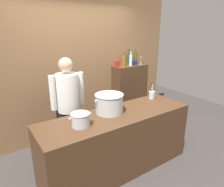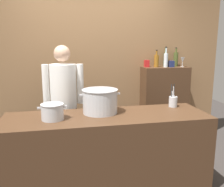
{
  "view_description": "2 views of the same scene",
  "coord_description": "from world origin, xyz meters",
  "px_view_note": "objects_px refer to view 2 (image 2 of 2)",
  "views": [
    {
      "loc": [
        -1.54,
        -2.11,
        2.06
      ],
      "look_at": [
        0.13,
        0.33,
        1.09
      ],
      "focal_mm": 32.24,
      "sensor_mm": 36.0,
      "label": 1
    },
    {
      "loc": [
        -0.48,
        -2.59,
        1.69
      ],
      "look_at": [
        0.11,
        0.29,
        1.08
      ],
      "focal_mm": 39.64,
      "sensor_mm": 36.0,
      "label": 2
    }
  ],
  "objects_px": {
    "wine_bottle_green": "(165,59)",
    "chef": "(64,99)",
    "stockpot_large": "(100,101)",
    "wine_bottle_olive": "(176,59)",
    "spice_tin_red": "(147,64)",
    "wine_glass_short": "(183,60)",
    "wine_bottle_amber": "(156,60)",
    "spice_tin_navy": "(171,64)",
    "utensil_crock": "(173,101)",
    "stockpot_small": "(52,112)",
    "wine_bottle_clear": "(166,60)"
  },
  "relations": [
    {
      "from": "wine_bottle_green",
      "to": "chef",
      "type": "bearing_deg",
      "value": -159.55
    },
    {
      "from": "stockpot_large",
      "to": "spice_tin_navy",
      "type": "bearing_deg",
      "value": 37.77
    },
    {
      "from": "wine_bottle_clear",
      "to": "spice_tin_red",
      "type": "relative_size",
      "value": 2.83
    },
    {
      "from": "spice_tin_red",
      "to": "utensil_crock",
      "type": "bearing_deg",
      "value": -90.44
    },
    {
      "from": "stockpot_small",
      "to": "wine_bottle_olive",
      "type": "distance_m",
      "value": 2.41
    },
    {
      "from": "wine_bottle_green",
      "to": "wine_bottle_amber",
      "type": "bearing_deg",
      "value": -161.14
    },
    {
      "from": "stockpot_large",
      "to": "wine_bottle_green",
      "type": "xyz_separation_m",
      "value": [
        1.29,
        1.17,
        0.38
      ]
    },
    {
      "from": "spice_tin_navy",
      "to": "wine_bottle_green",
      "type": "bearing_deg",
      "value": 109.21
    },
    {
      "from": "chef",
      "to": "utensil_crock",
      "type": "xyz_separation_m",
      "value": [
        1.34,
        -0.45,
        0.01
      ]
    },
    {
      "from": "wine_bottle_clear",
      "to": "wine_bottle_amber",
      "type": "bearing_deg",
      "value": 152.62
    },
    {
      "from": "stockpot_small",
      "to": "utensil_crock",
      "type": "bearing_deg",
      "value": 9.13
    },
    {
      "from": "wine_bottle_olive",
      "to": "spice_tin_red",
      "type": "relative_size",
      "value": 2.73
    },
    {
      "from": "utensil_crock",
      "to": "stockpot_large",
      "type": "bearing_deg",
      "value": -174.88
    },
    {
      "from": "wine_bottle_green",
      "to": "wine_glass_short",
      "type": "bearing_deg",
      "value": -26.26
    },
    {
      "from": "chef",
      "to": "spice_tin_navy",
      "type": "distance_m",
      "value": 1.85
    },
    {
      "from": "wine_bottle_green",
      "to": "spice_tin_navy",
      "type": "bearing_deg",
      "value": -70.79
    },
    {
      "from": "wine_bottle_clear",
      "to": "spice_tin_navy",
      "type": "relative_size",
      "value": 3.16
    },
    {
      "from": "wine_bottle_olive",
      "to": "wine_glass_short",
      "type": "relative_size",
      "value": 1.97
    },
    {
      "from": "wine_bottle_green",
      "to": "wine_bottle_olive",
      "type": "xyz_separation_m",
      "value": [
        0.17,
        -0.02,
        0.0
      ]
    },
    {
      "from": "wine_bottle_green",
      "to": "spice_tin_navy",
      "type": "xyz_separation_m",
      "value": [
        0.05,
        -0.13,
        -0.07
      ]
    },
    {
      "from": "wine_bottle_olive",
      "to": "spice_tin_navy",
      "type": "distance_m",
      "value": 0.18
    },
    {
      "from": "stockpot_large",
      "to": "stockpot_small",
      "type": "bearing_deg",
      "value": -163.98
    },
    {
      "from": "wine_bottle_olive",
      "to": "spice_tin_red",
      "type": "bearing_deg",
      "value": -177.15
    },
    {
      "from": "chef",
      "to": "wine_bottle_clear",
      "type": "xyz_separation_m",
      "value": [
        1.64,
        0.5,
        0.46
      ]
    },
    {
      "from": "stockpot_small",
      "to": "wine_bottle_olive",
      "type": "bearing_deg",
      "value": 33.07
    },
    {
      "from": "stockpot_small",
      "to": "spice_tin_red",
      "type": "relative_size",
      "value": 2.66
    },
    {
      "from": "stockpot_large",
      "to": "spice_tin_red",
      "type": "bearing_deg",
      "value": 49.8
    },
    {
      "from": "wine_bottle_amber",
      "to": "spice_tin_red",
      "type": "relative_size",
      "value": 2.42
    },
    {
      "from": "chef",
      "to": "utensil_crock",
      "type": "height_order",
      "value": "chef"
    },
    {
      "from": "utensil_crock",
      "to": "spice_tin_red",
      "type": "relative_size",
      "value": 2.58
    },
    {
      "from": "spice_tin_red",
      "to": "wine_bottle_amber",
      "type": "bearing_deg",
      "value": -4.75
    },
    {
      "from": "wine_bottle_clear",
      "to": "wine_bottle_olive",
      "type": "bearing_deg",
      "value": 25.72
    },
    {
      "from": "wine_bottle_amber",
      "to": "spice_tin_navy",
      "type": "xyz_separation_m",
      "value": [
        0.23,
        -0.07,
        -0.05
      ]
    },
    {
      "from": "utensil_crock",
      "to": "stockpot_small",
      "type": "bearing_deg",
      "value": -170.87
    },
    {
      "from": "utensil_crock",
      "to": "spice_tin_red",
      "type": "xyz_separation_m",
      "value": [
        0.01,
        1.03,
        0.39
      ]
    },
    {
      "from": "wine_bottle_green",
      "to": "spice_tin_red",
      "type": "bearing_deg",
      "value": -171.78
    },
    {
      "from": "chef",
      "to": "stockpot_large",
      "type": "relative_size",
      "value": 3.57
    },
    {
      "from": "wine_bottle_amber",
      "to": "wine_glass_short",
      "type": "height_order",
      "value": "wine_bottle_amber"
    },
    {
      "from": "wine_bottle_olive",
      "to": "spice_tin_navy",
      "type": "bearing_deg",
      "value": -139.22
    },
    {
      "from": "wine_bottle_green",
      "to": "spice_tin_navy",
      "type": "height_order",
      "value": "wine_bottle_green"
    },
    {
      "from": "wine_bottle_amber",
      "to": "stockpot_large",
      "type": "bearing_deg",
      "value": -134.97
    },
    {
      "from": "chef",
      "to": "stockpot_large",
      "type": "xyz_separation_m",
      "value": [
        0.4,
        -0.54,
        0.07
      ]
    },
    {
      "from": "chef",
      "to": "wine_glass_short",
      "type": "bearing_deg",
      "value": -162.02
    },
    {
      "from": "chef",
      "to": "wine_bottle_green",
      "type": "bearing_deg",
      "value": -156.27
    },
    {
      "from": "wine_bottle_amber",
      "to": "wine_bottle_olive",
      "type": "bearing_deg",
      "value": 6.2
    },
    {
      "from": "utensil_crock",
      "to": "wine_bottle_green",
      "type": "distance_m",
      "value": 1.22
    },
    {
      "from": "spice_tin_red",
      "to": "spice_tin_navy",
      "type": "height_order",
      "value": "spice_tin_red"
    },
    {
      "from": "stockpot_large",
      "to": "wine_bottle_olive",
      "type": "relative_size",
      "value": 1.5
    },
    {
      "from": "wine_glass_short",
      "to": "spice_tin_red",
      "type": "bearing_deg",
      "value": 173.0
    },
    {
      "from": "stockpot_small",
      "to": "wine_bottle_green",
      "type": "distance_m",
      "value": 2.28
    }
  ]
}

